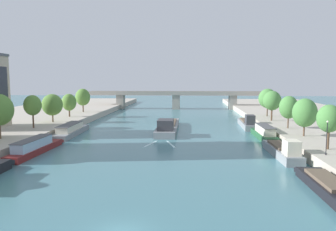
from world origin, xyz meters
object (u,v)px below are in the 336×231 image
object	(u,v)px
barge_midriver	(168,126)
moored_boat_right_second	(264,133)
tree_right_midway	(329,119)
tree_right_third	(268,98)
moored_boat_left_second	(71,130)
lamppost_right_bank	(327,136)
moored_boat_right_gap_after	(247,123)
tree_left_nearest	(33,105)
bridge_far	(176,98)
tree_left_midway	(83,97)
tree_right_second	(272,101)
tree_right_past_mid	(305,113)
moored_boat_right_lone	(283,150)
tree_left_far	(69,102)
tree_right_far	(289,107)
moored_boat_left_end	(35,147)
tree_left_third	(52,105)

from	to	relation	value
barge_midriver	moored_boat_right_second	xyz separation A→B (m)	(19.60, -8.17, 0.08)
tree_right_midway	tree_right_third	distance (m)	41.33
moored_boat_left_second	lamppost_right_bank	size ratio (longest dim) A/B	3.64
moored_boat_left_second	moored_boat_right_gap_after	bearing A→B (deg)	18.93
tree_right_third	moored_boat_right_gap_after	bearing A→B (deg)	-125.96
barge_midriver	tree_right_third	distance (m)	30.98
tree_left_nearest	bridge_far	distance (m)	66.52
tree_left_midway	tree_right_second	world-z (taller)	tree_right_second
moored_boat_right_second	bridge_far	size ratio (longest dim) A/B	0.21
tree_right_past_mid	tree_right_third	xyz separation A→B (m)	(0.69, 30.51, 0.67)
moored_boat_left_second	tree_right_past_mid	distance (m)	45.88
moored_boat_right_lone	bridge_far	bearing A→B (deg)	104.21
moored_boat_right_gap_after	tree_right_past_mid	size ratio (longest dim) A/B	2.34
tree_left_nearest	bridge_far	bearing A→B (deg)	66.10
tree_left_far	tree_right_third	bearing A→B (deg)	4.94
tree_right_far	tree_right_third	distance (m)	21.33
moored_boat_right_second	tree_right_far	bearing A→B (deg)	29.87
tree_right_midway	moored_boat_left_second	bearing A→B (deg)	157.57
tree_left_far	tree_right_midway	distance (m)	63.53
moored_boat_left_end	tree_left_third	size ratio (longest dim) A/B	2.33
tree_right_second	bridge_far	size ratio (longest dim) A/B	0.11
moored_boat_right_lone	tree_right_third	distance (m)	40.53
tree_left_third	bridge_far	distance (m)	58.35
tree_left_nearest	tree_left_far	world-z (taller)	tree_left_nearest
moored_boat_right_lone	moored_boat_right_gap_after	world-z (taller)	moored_boat_right_gap_after
tree_right_second	tree_right_third	distance (m)	9.34
tree_left_nearest	moored_boat_left_second	bearing A→B (deg)	11.27
tree_right_past_mid	tree_left_nearest	bearing A→B (deg)	173.28
barge_midriver	tree_right_far	world-z (taller)	tree_right_far
tree_right_midway	tree_right_far	world-z (taller)	tree_right_far
moored_boat_right_second	tree_left_nearest	distance (m)	47.12
bridge_far	tree_right_past_mid	bearing A→B (deg)	-69.23
tree_left_far	tree_right_third	distance (m)	53.04
moored_boat_right_gap_after	tree_right_third	distance (m)	13.04
moored_boat_right_second	barge_midriver	bearing A→B (deg)	157.36
moored_boat_right_second	moored_boat_left_end	bearing A→B (deg)	-158.56
moored_boat_right_second	tree_right_past_mid	world-z (taller)	tree_right_past_mid
tree_right_past_mid	tree_right_second	size ratio (longest dim) A/B	0.93
moored_boat_left_end	moored_boat_left_second	size ratio (longest dim) A/B	0.91
moored_boat_right_lone	moored_boat_right_gap_after	bearing A→B (deg)	90.22
barge_midriver	tree_left_midway	distance (m)	36.54
tree_right_midway	tree_right_far	xyz separation A→B (m)	(0.26, 20.00, -0.15)
moored_boat_left_second	moored_boat_right_second	world-z (taller)	moored_boat_right_second
moored_boat_right_lone	tree_right_second	world-z (taller)	tree_right_second
lamppost_right_bank	bridge_far	bearing A→B (deg)	106.04
tree_right_second	moored_boat_left_end	bearing A→B (deg)	-145.36
moored_boat_right_lone	tree_right_midway	xyz separation A→B (m)	(5.84, -1.75, 5.09)
tree_left_midway	tree_right_midway	bearing A→B (deg)	-43.12
barge_midriver	lamppost_right_bank	bearing A→B (deg)	-51.13
tree_right_far	bridge_far	world-z (taller)	tree_right_far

